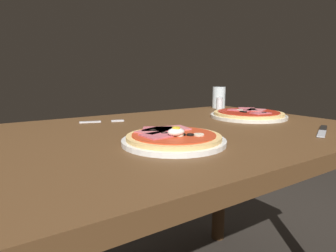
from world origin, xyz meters
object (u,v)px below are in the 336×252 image
Objects in this scene: pizza_across_left at (248,115)px; salt_shaker at (219,105)px; water_glass_near at (219,99)px; dining_table at (168,164)px; pizza_foreground at (173,139)px; fork at (98,122)px; knife at (323,130)px.

salt_shaker is (0.02, 0.19, 0.02)m from pizza_across_left.
salt_shaker is at bearing -132.44° from water_glass_near.
dining_table is at bearing -174.37° from pizza_across_left.
salt_shaker reaches higher than pizza_foreground.
water_glass_near is at bearing 38.67° from pizza_foreground.
fork is 0.84× the size of knife.
water_glass_near reaches higher than knife.
knife reaches higher than fork.
pizza_foreground is 2.41× the size of water_glass_near.
water_glass_near reaches higher than dining_table.
pizza_foreground reaches higher than fork.
salt_shaker is at bearing 36.37° from pizza_foreground.
knife is at bearing -94.93° from pizza_across_left.
dining_table is 6.98× the size of knife.
pizza_foreground is 0.54m from pizza_across_left.
pizza_across_left is 1.63× the size of knife.
pizza_across_left is at bearing -95.96° from salt_shaker.
water_glass_near is at bearing 47.56° from salt_shaker.
water_glass_near is at bearing 7.56° from fork.
fork is at bearing 157.85° from pizza_across_left.
fork is (-0.13, 0.26, 0.11)m from dining_table.
dining_table is 0.43m from pizza_across_left.
pizza_foreground reaches higher than pizza_across_left.
pizza_foreground is 3.90× the size of salt_shaker.
fork is at bearing 176.58° from salt_shaker.
pizza_foreground is at bearing -118.93° from dining_table.
water_glass_near is 1.62× the size of salt_shaker.
fork is (-0.04, 0.42, -0.01)m from pizza_foreground.
pizza_foreground is 0.87× the size of pizza_across_left.
fork is at bearing 96.09° from pizza_foreground.
knife is at bearing -46.16° from fork.
water_glass_near is at bearing 32.77° from dining_table.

